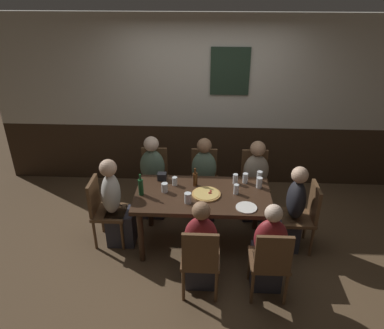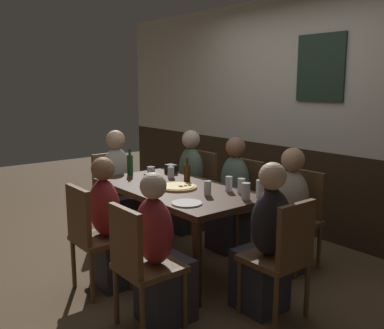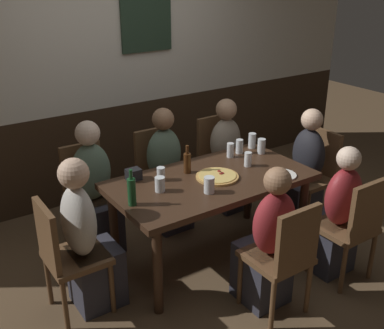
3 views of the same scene
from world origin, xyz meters
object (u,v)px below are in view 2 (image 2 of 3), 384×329
(chair_head_west, at_px, (112,188))
(chair_head_east, at_px, (283,253))
(person_head_west, at_px, (119,191))
(chair_mid_near, at_px, (92,233))
(pint_glass_stout, at_px, (171,173))
(beer_glass_half, at_px, (229,185))
(person_left_far, at_px, (188,188))
(plate_white_large, at_px, (187,203))
(condiment_caddy, at_px, (171,169))
(person_head_east, at_px, (265,250))
(tumbler_short, at_px, (208,189))
(pint_glass_pale, at_px, (260,190))
(person_right_far, at_px, (287,220))
(highball_clear, at_px, (151,173))
(tumbler_water, at_px, (148,181))
(beer_glass_tall, at_px, (246,192))
(chair_mid_far, at_px, (243,198))
(beer_bottle_brown, at_px, (187,173))
(pizza, at_px, (178,187))
(person_mid_near, at_px, (111,233))
(person_right_near, at_px, (160,261))
(chair_left_far, at_px, (199,185))
(chair_right_near, at_px, (140,261))
(person_mid_far, at_px, (231,202))
(dining_table, at_px, (177,196))
(pint_glass_amber, at_px, (241,187))
(beer_bottle_green, at_px, (130,164))

(chair_head_west, xyz_separation_m, chair_head_east, (2.44, 0.00, 0.00))
(person_head_west, bearing_deg, chair_mid_near, -38.54)
(pint_glass_stout, bearing_deg, beer_glass_half, 5.74)
(person_left_far, distance_m, plate_white_large, 1.56)
(chair_mid_near, bearing_deg, condiment_caddy, 114.32)
(person_head_east, height_order, condiment_caddy, person_head_east)
(tumbler_short, height_order, condiment_caddy, tumbler_short)
(beer_glass_half, height_order, pint_glass_pale, pint_glass_pale)
(person_right_far, height_order, person_left_far, person_left_far)
(condiment_caddy, bearing_deg, chair_head_west, -155.89)
(beer_glass_half, xyz_separation_m, pint_glass_pale, (0.30, 0.06, 0.01))
(highball_clear, relative_size, beer_glass_half, 0.89)
(tumbler_water, height_order, beer_glass_tall, beer_glass_tall)
(person_right_far, xyz_separation_m, person_head_west, (-1.77, -0.68, 0.02))
(tumbler_water, bearing_deg, beer_glass_half, 39.37)
(chair_mid_near, bearing_deg, tumbler_short, 65.51)
(chair_mid_far, bearing_deg, beer_glass_tall, -44.32)
(tumbler_water, relative_size, tumbler_short, 1.02)
(person_head_west, height_order, beer_bottle_brown, person_head_west)
(chair_head_east, distance_m, pizza, 1.20)
(chair_head_east, height_order, plate_white_large, chair_head_east)
(chair_head_west, height_order, beer_bottle_brown, beer_bottle_brown)
(person_right_far, bearing_deg, person_mid_near, -117.53)
(person_head_west, bearing_deg, chair_head_east, 0.00)
(person_right_near, bearing_deg, chair_left_far, 132.94)
(tumbler_water, bearing_deg, chair_right_near, -36.44)
(person_right_far, height_order, person_mid_far, person_mid_far)
(dining_table, distance_m, highball_clear, 0.47)
(pizza, height_order, plate_white_large, pizza)
(person_right_near, xyz_separation_m, person_mid_far, (-0.71, 1.36, 0.03))
(person_head_west, xyz_separation_m, beer_glass_half, (1.46, 0.26, 0.30))
(person_right_near, relative_size, beer_glass_half, 8.47)
(chair_left_far, bearing_deg, chair_head_west, -121.29)
(dining_table, distance_m, chair_mid_near, 0.86)
(beer_glass_half, relative_size, tumbler_short, 1.04)
(pint_glass_stout, height_order, condiment_caddy, pint_glass_stout)
(pint_glass_amber, bearing_deg, highball_clear, -164.72)
(chair_mid_near, relative_size, chair_head_east, 1.00)
(person_mid_far, distance_m, beer_bottle_brown, 0.61)
(person_head_west, relative_size, beer_glass_tall, 8.62)
(dining_table, xyz_separation_m, pint_glass_amber, (0.52, 0.29, 0.14))
(pint_glass_pale, relative_size, beer_bottle_brown, 0.60)
(pint_glass_stout, bearing_deg, plate_white_large, -28.79)
(pint_glass_amber, xyz_separation_m, beer_bottle_green, (-1.24, -0.34, 0.05))
(person_mid_far, height_order, pint_glass_amber, person_mid_far)
(person_right_far, height_order, tumbler_short, person_right_far)
(chair_mid_near, xyz_separation_m, beer_glass_half, (0.40, 1.10, 0.30))
(tumbler_short, bearing_deg, person_head_west, -179.13)
(person_head_east, bearing_deg, pint_glass_pale, 137.57)
(person_right_far, height_order, pint_glass_stout, person_right_far)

